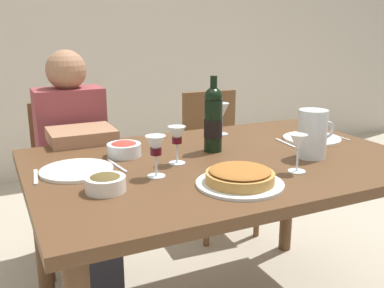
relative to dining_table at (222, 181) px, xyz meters
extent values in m
cube|color=beige|center=(0.00, 2.37, 0.73)|extent=(8.00, 0.10, 2.80)
cube|color=brown|center=(0.00, 0.00, 0.07)|extent=(1.50, 1.00, 0.04)
cylinder|color=brown|center=(-0.67, 0.42, -0.31)|extent=(0.07, 0.07, 0.72)
cylinder|color=brown|center=(0.67, 0.42, -0.31)|extent=(0.07, 0.07, 0.72)
cylinder|color=black|center=(0.02, 0.12, 0.20)|extent=(0.08, 0.08, 0.22)
sphere|color=black|center=(0.02, 0.12, 0.32)|extent=(0.08, 0.08, 0.08)
cylinder|color=black|center=(0.02, 0.12, 0.37)|extent=(0.03, 0.03, 0.08)
cylinder|color=black|center=(0.02, 0.12, 0.19)|extent=(0.08, 0.08, 0.08)
cylinder|color=silver|center=(0.33, -0.13, 0.19)|extent=(0.12, 0.12, 0.19)
cylinder|color=silver|center=(0.33, -0.13, 0.15)|extent=(0.11, 0.11, 0.12)
torus|color=silver|center=(0.41, -0.13, 0.20)|extent=(0.07, 0.01, 0.07)
cylinder|color=silver|center=(-0.10, -0.28, 0.10)|extent=(0.29, 0.29, 0.01)
cylinder|color=#C18E47|center=(-0.10, -0.28, 0.12)|extent=(0.23, 0.23, 0.03)
ellipsoid|color=#9E6028|center=(-0.10, -0.28, 0.14)|extent=(0.21, 0.21, 0.02)
cylinder|color=silver|center=(-0.34, 0.21, 0.12)|extent=(0.14, 0.14, 0.05)
ellipsoid|color=#B2382D|center=(-0.34, 0.21, 0.14)|extent=(0.11, 0.11, 0.04)
cylinder|color=white|center=(-0.51, -0.15, 0.12)|extent=(0.13, 0.13, 0.05)
ellipsoid|color=brown|center=(-0.51, -0.15, 0.13)|extent=(0.11, 0.11, 0.03)
cylinder|color=silver|center=(0.19, 0.36, 0.09)|extent=(0.06, 0.06, 0.00)
cylinder|color=silver|center=(0.19, 0.36, 0.13)|extent=(0.01, 0.01, 0.08)
cone|color=silver|center=(0.19, 0.36, 0.21)|extent=(0.07, 0.07, 0.07)
cylinder|color=silver|center=(-0.19, 0.02, 0.09)|extent=(0.06, 0.06, 0.00)
cylinder|color=silver|center=(-0.19, 0.02, 0.13)|extent=(0.01, 0.01, 0.07)
cone|color=silver|center=(-0.19, 0.02, 0.20)|extent=(0.07, 0.07, 0.07)
cylinder|color=#470A14|center=(-0.19, 0.02, 0.19)|extent=(0.04, 0.04, 0.02)
cylinder|color=silver|center=(-0.32, -0.09, 0.09)|extent=(0.06, 0.06, 0.00)
cylinder|color=silver|center=(-0.32, -0.09, 0.13)|extent=(0.01, 0.01, 0.07)
cone|color=silver|center=(-0.32, -0.09, 0.21)|extent=(0.07, 0.07, 0.07)
cylinder|color=#470A14|center=(-0.32, -0.09, 0.19)|extent=(0.04, 0.04, 0.02)
cylinder|color=silver|center=(0.16, -0.26, 0.09)|extent=(0.06, 0.06, 0.00)
cylinder|color=silver|center=(0.16, -0.26, 0.13)|extent=(0.01, 0.01, 0.07)
cone|color=silver|center=(0.16, -0.26, 0.20)|extent=(0.06, 0.06, 0.06)
cylinder|color=silver|center=(0.52, 0.08, 0.10)|extent=(0.26, 0.26, 0.01)
cylinder|color=white|center=(-0.56, 0.09, 0.10)|extent=(0.26, 0.26, 0.01)
cube|color=silver|center=(0.37, 0.08, 0.09)|extent=(0.03, 0.16, 0.00)
cube|color=silver|center=(0.67, 0.08, 0.09)|extent=(0.02, 0.18, 0.00)
cube|color=silver|center=(-0.41, 0.09, 0.09)|extent=(0.03, 0.18, 0.00)
cube|color=silver|center=(-0.70, 0.09, 0.09)|extent=(0.03, 0.16, 0.00)
cube|color=brown|center=(-0.45, 0.83, -0.21)|extent=(0.40, 0.40, 0.02)
cube|color=brown|center=(-0.45, 1.02, 0.00)|extent=(0.36, 0.03, 0.40)
cylinder|color=brown|center=(-0.62, 0.66, -0.44)|extent=(0.04, 0.04, 0.45)
cylinder|color=brown|center=(-0.28, 0.66, -0.44)|extent=(0.04, 0.04, 0.45)
cylinder|color=brown|center=(-0.62, 1.00, -0.44)|extent=(0.04, 0.04, 0.45)
cylinder|color=brown|center=(-0.28, 1.00, -0.44)|extent=(0.04, 0.04, 0.45)
cube|color=#8E3D42|center=(-0.45, 0.79, 0.05)|extent=(0.34, 0.20, 0.50)
sphere|color=#9E7051|center=(-0.45, 0.79, 0.39)|extent=(0.20, 0.20, 0.20)
cube|color=#33333D|center=(-0.45, 0.60, -0.20)|extent=(0.31, 0.38, 0.14)
cube|color=#33333D|center=(-0.45, 0.45, -0.47)|extent=(0.27, 0.12, 0.40)
cube|color=#9E7051|center=(-0.45, 0.51, 0.12)|extent=(0.29, 0.24, 0.06)
cube|color=brown|center=(0.45, 0.81, -0.21)|extent=(0.42, 0.42, 0.02)
cube|color=brown|center=(0.46, 0.99, 0.00)|extent=(0.36, 0.05, 0.40)
cylinder|color=brown|center=(0.27, 0.65, -0.44)|extent=(0.04, 0.04, 0.45)
cylinder|color=brown|center=(0.61, 0.63, -0.44)|extent=(0.04, 0.04, 0.45)
cylinder|color=brown|center=(0.29, 0.99, -0.44)|extent=(0.04, 0.04, 0.45)
cylinder|color=brown|center=(0.63, 0.97, -0.44)|extent=(0.04, 0.04, 0.45)
camera|label=1|loc=(-0.83, -1.45, 0.61)|focal=41.03mm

